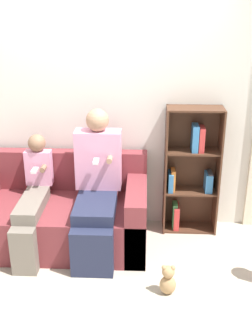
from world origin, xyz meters
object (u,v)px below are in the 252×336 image
Objects in this scene: couch at (60,216)px; child_seated at (32,199)px; bookshelf at (191,172)px; teddy_bear at (168,280)px; adult_seated at (97,182)px.

child_seated is (-0.22, -0.13, 0.25)m from couch.
couch is 1.39m from bookshelf.
bookshelf reaches higher than child_seated.
bookshelf is (1.30, 0.34, 0.36)m from couch.
child_seated reaches higher than teddy_bear.
teddy_bear is at bearing -36.19° from couch.
child_seated is at bearing -149.90° from couch.
bookshelf is at bearing 17.22° from child_seated.
teddy_bear is at bearing -47.11° from adult_seated.
bookshelf is (1.52, 0.47, 0.10)m from child_seated.
bookshelf is 1.24m from teddy_bear.
adult_seated is at bearing 132.89° from teddy_bear.
couch is 0.56m from adult_seated.
couch is 1.28× the size of adult_seated.
teddy_bear is at bearing -103.39° from bookshelf.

